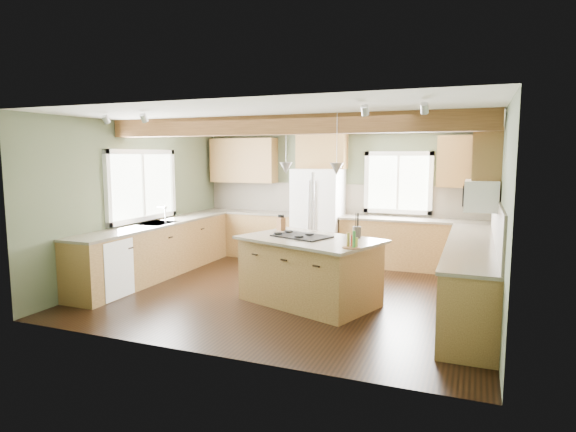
% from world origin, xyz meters
% --- Properties ---
extents(floor, '(5.60, 5.60, 0.00)m').
position_xyz_m(floor, '(0.00, 0.00, 0.00)').
color(floor, black).
rests_on(floor, ground).
extents(ceiling, '(5.60, 5.60, 0.00)m').
position_xyz_m(ceiling, '(0.00, 0.00, 2.60)').
color(ceiling, silver).
rests_on(ceiling, wall_back).
extents(wall_back, '(5.60, 0.00, 5.60)m').
position_xyz_m(wall_back, '(0.00, 2.50, 1.30)').
color(wall_back, '#4B553D').
rests_on(wall_back, ground).
extents(wall_left, '(0.00, 5.00, 5.00)m').
position_xyz_m(wall_left, '(-2.80, 0.00, 1.30)').
color(wall_left, '#4B553D').
rests_on(wall_left, ground).
extents(wall_right, '(0.00, 5.00, 5.00)m').
position_xyz_m(wall_right, '(2.80, 0.00, 1.30)').
color(wall_right, '#4B553D').
rests_on(wall_right, ground).
extents(ceiling_beam, '(5.55, 0.26, 0.26)m').
position_xyz_m(ceiling_beam, '(0.00, -0.42, 2.47)').
color(ceiling_beam, '#4E2E16').
rests_on(ceiling_beam, ceiling).
extents(soffit_trim, '(5.55, 0.20, 0.10)m').
position_xyz_m(soffit_trim, '(0.00, 2.40, 2.54)').
color(soffit_trim, '#4E2E16').
rests_on(soffit_trim, ceiling).
extents(backsplash_back, '(5.58, 0.03, 0.58)m').
position_xyz_m(backsplash_back, '(0.00, 2.48, 1.21)').
color(backsplash_back, brown).
rests_on(backsplash_back, wall_back).
extents(backsplash_right, '(0.03, 3.70, 0.58)m').
position_xyz_m(backsplash_right, '(2.78, 0.05, 1.21)').
color(backsplash_right, brown).
rests_on(backsplash_right, wall_right).
extents(base_cab_back_left, '(2.02, 0.60, 0.88)m').
position_xyz_m(base_cab_back_left, '(-1.79, 2.20, 0.44)').
color(base_cab_back_left, brown).
rests_on(base_cab_back_left, floor).
extents(counter_back_left, '(2.06, 0.64, 0.04)m').
position_xyz_m(counter_back_left, '(-1.79, 2.20, 0.90)').
color(counter_back_left, '#464133').
rests_on(counter_back_left, base_cab_back_left).
extents(base_cab_back_right, '(2.62, 0.60, 0.88)m').
position_xyz_m(base_cab_back_right, '(1.49, 2.20, 0.44)').
color(base_cab_back_right, brown).
rests_on(base_cab_back_right, floor).
extents(counter_back_right, '(2.66, 0.64, 0.04)m').
position_xyz_m(counter_back_right, '(1.49, 2.20, 0.90)').
color(counter_back_right, '#464133').
rests_on(counter_back_right, base_cab_back_right).
extents(base_cab_left, '(0.60, 3.70, 0.88)m').
position_xyz_m(base_cab_left, '(-2.50, 0.05, 0.44)').
color(base_cab_left, brown).
rests_on(base_cab_left, floor).
extents(counter_left, '(0.64, 3.74, 0.04)m').
position_xyz_m(counter_left, '(-2.50, 0.05, 0.90)').
color(counter_left, '#464133').
rests_on(counter_left, base_cab_left).
extents(base_cab_right, '(0.60, 3.70, 0.88)m').
position_xyz_m(base_cab_right, '(2.50, 0.05, 0.44)').
color(base_cab_right, brown).
rests_on(base_cab_right, floor).
extents(counter_right, '(0.64, 3.74, 0.04)m').
position_xyz_m(counter_right, '(2.50, 0.05, 0.90)').
color(counter_right, '#464133').
rests_on(counter_right, base_cab_right).
extents(upper_cab_back_left, '(1.40, 0.35, 0.90)m').
position_xyz_m(upper_cab_back_left, '(-1.99, 2.33, 1.95)').
color(upper_cab_back_left, brown).
rests_on(upper_cab_back_left, wall_back).
extents(upper_cab_over_fridge, '(0.96, 0.35, 0.70)m').
position_xyz_m(upper_cab_over_fridge, '(-0.30, 2.33, 2.15)').
color(upper_cab_over_fridge, brown).
rests_on(upper_cab_over_fridge, wall_back).
extents(upper_cab_right, '(0.35, 2.20, 0.90)m').
position_xyz_m(upper_cab_right, '(2.62, 0.90, 1.95)').
color(upper_cab_right, brown).
rests_on(upper_cab_right, wall_right).
extents(upper_cab_back_corner, '(0.90, 0.35, 0.90)m').
position_xyz_m(upper_cab_back_corner, '(2.30, 2.33, 1.95)').
color(upper_cab_back_corner, brown).
rests_on(upper_cab_back_corner, wall_back).
extents(window_left, '(0.04, 1.60, 1.05)m').
position_xyz_m(window_left, '(-2.78, 0.05, 1.55)').
color(window_left, white).
rests_on(window_left, wall_left).
extents(window_back, '(1.10, 0.04, 1.00)m').
position_xyz_m(window_back, '(1.15, 2.48, 1.55)').
color(window_back, white).
rests_on(window_back, wall_back).
extents(sink, '(0.50, 0.65, 0.03)m').
position_xyz_m(sink, '(-2.50, 0.05, 0.91)').
color(sink, '#262628').
rests_on(sink, counter_left).
extents(faucet, '(0.02, 0.02, 0.28)m').
position_xyz_m(faucet, '(-2.32, 0.05, 1.05)').
color(faucet, '#B2B2B7').
rests_on(faucet, sink).
extents(dishwasher, '(0.60, 0.60, 0.84)m').
position_xyz_m(dishwasher, '(-2.49, -1.25, 0.43)').
color(dishwasher, white).
rests_on(dishwasher, floor).
extents(oven, '(0.60, 0.72, 0.84)m').
position_xyz_m(oven, '(2.49, -1.25, 0.43)').
color(oven, white).
rests_on(oven, floor).
extents(microwave, '(0.40, 0.70, 0.38)m').
position_xyz_m(microwave, '(2.58, -0.05, 1.55)').
color(microwave, white).
rests_on(microwave, wall_right).
extents(pendant_left, '(0.18, 0.18, 0.16)m').
position_xyz_m(pendant_left, '(-0.01, -0.28, 1.88)').
color(pendant_left, '#B2B2B7').
rests_on(pendant_left, ceiling).
extents(pendant_right, '(0.18, 0.18, 0.16)m').
position_xyz_m(pendant_right, '(0.81, -0.57, 1.88)').
color(pendant_right, '#B2B2B7').
rests_on(pendant_right, ceiling).
extents(refrigerator, '(0.90, 0.74, 1.80)m').
position_xyz_m(refrigerator, '(-0.30, 2.12, 0.90)').
color(refrigerator, white).
rests_on(refrigerator, floor).
extents(island, '(2.01, 1.60, 0.88)m').
position_xyz_m(island, '(0.40, -0.42, 0.44)').
color(island, olive).
rests_on(island, floor).
extents(island_top, '(2.16, 1.75, 0.04)m').
position_xyz_m(island_top, '(0.40, -0.42, 0.90)').
color(island_top, '#464133').
rests_on(island_top, island).
extents(cooktop, '(0.88, 0.73, 0.02)m').
position_xyz_m(cooktop, '(0.26, -0.37, 0.93)').
color(cooktop, black).
rests_on(cooktop, island_top).
extents(knife_block, '(0.15, 0.14, 0.20)m').
position_xyz_m(knife_block, '(-0.23, 0.06, 1.02)').
color(knife_block, brown).
rests_on(knife_block, island_top).
extents(utensil_crock, '(0.16, 0.16, 0.16)m').
position_xyz_m(utensil_crock, '(1.00, -0.16, 1.00)').
color(utensil_crock, '#423C35').
rests_on(utensil_crock, island_top).
extents(bottle_tray, '(0.26, 0.26, 0.21)m').
position_xyz_m(bottle_tray, '(1.11, -0.91, 1.02)').
color(bottle_tray, brown).
rests_on(bottle_tray, island_top).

